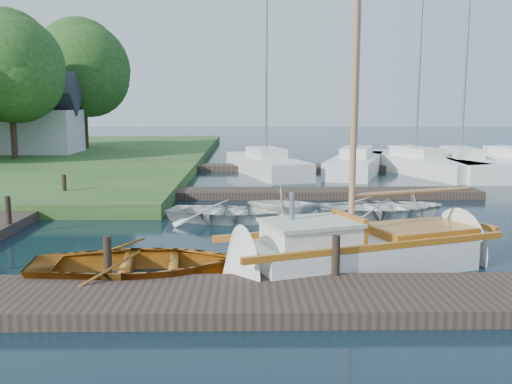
{
  "coord_description": "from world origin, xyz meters",
  "views": [
    {
      "loc": [
        -0.26,
        -15.92,
        3.64
      ],
      "look_at": [
        0.0,
        0.0,
        1.2
      ],
      "focal_mm": 40.0,
      "sensor_mm": 36.0,
      "label": 1
    }
  ],
  "objects_px": {
    "tender_b": "(284,200)",
    "tree_3": "(10,67)",
    "mooring_post_4": "(8,210)",
    "mooring_post_5": "(64,185)",
    "marina_boat_1": "(266,163)",
    "tree_7": "(83,69)",
    "tender_a": "(223,210)",
    "marina_boat_2": "(356,162)",
    "marina_boat_4": "(461,163)",
    "mooring_post_1": "(108,256)",
    "dinghy": "(139,259)",
    "marina_boat_3": "(415,162)",
    "house_c": "(38,121)",
    "tender_d": "(414,201)",
    "mooring_post_2": "(336,255)",
    "sailboat": "(365,254)",
    "tender_c": "(381,206)"
  },
  "relations": [
    {
      "from": "tender_b",
      "to": "tree_7",
      "type": "relative_size",
      "value": 0.25
    },
    {
      "from": "mooring_post_2",
      "to": "tender_d",
      "type": "distance_m",
      "value": 8.61
    },
    {
      "from": "tender_c",
      "to": "tender_d",
      "type": "distance_m",
      "value": 1.42
    },
    {
      "from": "sailboat",
      "to": "dinghy",
      "type": "distance_m",
      "value": 4.96
    },
    {
      "from": "tender_b",
      "to": "marina_boat_4",
      "type": "relative_size",
      "value": 0.21
    },
    {
      "from": "sailboat",
      "to": "tree_7",
      "type": "height_order",
      "value": "tree_7"
    },
    {
      "from": "tender_b",
      "to": "tree_7",
      "type": "distance_m",
      "value": 27.82
    },
    {
      "from": "marina_boat_4",
      "to": "tree_3",
      "type": "height_order",
      "value": "marina_boat_4"
    },
    {
      "from": "tender_d",
      "to": "marina_boat_1",
      "type": "relative_size",
      "value": 0.16
    },
    {
      "from": "tender_b",
      "to": "tender_c",
      "type": "xyz_separation_m",
      "value": [
        3.14,
        0.01,
        -0.2
      ]
    },
    {
      "from": "mooring_post_2",
      "to": "marina_boat_2",
      "type": "bearing_deg",
      "value": 78.06
    },
    {
      "from": "marina_boat_3",
      "to": "marina_boat_1",
      "type": "bearing_deg",
      "value": 74.2
    },
    {
      "from": "mooring_post_2",
      "to": "sailboat",
      "type": "relative_size",
      "value": 0.08
    },
    {
      "from": "mooring_post_4",
      "to": "marina_boat_3",
      "type": "xyz_separation_m",
      "value": [
        15.83,
        14.48,
        -0.12
      ]
    },
    {
      "from": "mooring_post_1",
      "to": "marina_boat_4",
      "type": "xyz_separation_m",
      "value": [
        14.13,
        19.09,
        -0.13
      ]
    },
    {
      "from": "mooring_post_5",
      "to": "tender_b",
      "type": "distance_m",
      "value": 8.45
    },
    {
      "from": "tender_d",
      "to": "marina_boat_3",
      "type": "height_order",
      "value": "marina_boat_3"
    },
    {
      "from": "tree_7",
      "to": "tender_b",
      "type": "bearing_deg",
      "value": -61.69
    },
    {
      "from": "dinghy",
      "to": "tree_7",
      "type": "relative_size",
      "value": 0.47
    },
    {
      "from": "dinghy",
      "to": "marina_boat_3",
      "type": "bearing_deg",
      "value": -36.87
    },
    {
      "from": "mooring_post_1",
      "to": "house_c",
      "type": "relative_size",
      "value": 0.15
    },
    {
      "from": "mooring_post_4",
      "to": "mooring_post_5",
      "type": "bearing_deg",
      "value": 90.0
    },
    {
      "from": "dinghy",
      "to": "marina_boat_1",
      "type": "xyz_separation_m",
      "value": [
        3.28,
        18.43,
        0.12
      ]
    },
    {
      "from": "mooring_post_2",
      "to": "mooring_post_4",
      "type": "distance_m",
      "value": 9.86
    },
    {
      "from": "tender_d",
      "to": "tree_7",
      "type": "relative_size",
      "value": 0.19
    },
    {
      "from": "dinghy",
      "to": "marina_boat_4",
      "type": "height_order",
      "value": "marina_boat_4"
    },
    {
      "from": "tender_a",
      "to": "marina_boat_2",
      "type": "bearing_deg",
      "value": -12.79
    },
    {
      "from": "mooring_post_4",
      "to": "tree_3",
      "type": "distance_m",
      "value": 20.02
    },
    {
      "from": "mooring_post_2",
      "to": "tender_d",
      "type": "bearing_deg",
      "value": 63.57
    },
    {
      "from": "sailboat",
      "to": "tender_b",
      "type": "xyz_separation_m",
      "value": [
        -1.46,
        5.62,
        0.28
      ]
    },
    {
      "from": "marina_boat_1",
      "to": "tree_3",
      "type": "distance_m",
      "value": 16.16
    },
    {
      "from": "dinghy",
      "to": "marina_boat_1",
      "type": "distance_m",
      "value": 18.72
    },
    {
      "from": "dinghy",
      "to": "tender_a",
      "type": "distance_m",
      "value": 6.29
    },
    {
      "from": "mooring_post_1",
      "to": "tender_b",
      "type": "xyz_separation_m",
      "value": [
        3.93,
        7.06,
        -0.08
      ]
    },
    {
      "from": "mooring_post_5",
      "to": "tender_b",
      "type": "relative_size",
      "value": 0.34
    },
    {
      "from": "tender_a",
      "to": "marina_boat_4",
      "type": "xyz_separation_m",
      "value": [
        12.13,
        12.35,
        0.2
      ]
    },
    {
      "from": "mooring_post_4",
      "to": "tender_a",
      "type": "height_order",
      "value": "mooring_post_4"
    },
    {
      "from": "marina_boat_4",
      "to": "tree_7",
      "type": "bearing_deg",
      "value": 64.7
    },
    {
      "from": "tender_b",
      "to": "tree_3",
      "type": "distance_m",
      "value": 22.48
    },
    {
      "from": "marina_boat_3",
      "to": "tree_3",
      "type": "relative_size",
      "value": 1.48
    },
    {
      "from": "mooring_post_1",
      "to": "tender_b",
      "type": "height_order",
      "value": "tender_b"
    },
    {
      "from": "mooring_post_1",
      "to": "tree_7",
      "type": "relative_size",
      "value": 0.09
    },
    {
      "from": "tender_c",
      "to": "house_c",
      "type": "height_order",
      "value": "house_c"
    },
    {
      "from": "mooring_post_2",
      "to": "tree_7",
      "type": "height_order",
      "value": "tree_7"
    },
    {
      "from": "marina_boat_2",
      "to": "house_c",
      "type": "distance_m",
      "value": 21.12
    },
    {
      "from": "tree_3",
      "to": "tender_c",
      "type": "bearing_deg",
      "value": -41.51
    },
    {
      "from": "marina_boat_2",
      "to": "tree_7",
      "type": "height_order",
      "value": "marina_boat_2"
    },
    {
      "from": "tree_7",
      "to": "marina_boat_3",
      "type": "bearing_deg",
      "value": -29.06
    },
    {
      "from": "tender_c",
      "to": "marina_boat_4",
      "type": "xyz_separation_m",
      "value": [
        7.06,
        12.03,
        0.14
      ]
    },
    {
      "from": "marina_boat_3",
      "to": "house_c",
      "type": "distance_m",
      "value": 24.12
    }
  ]
}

